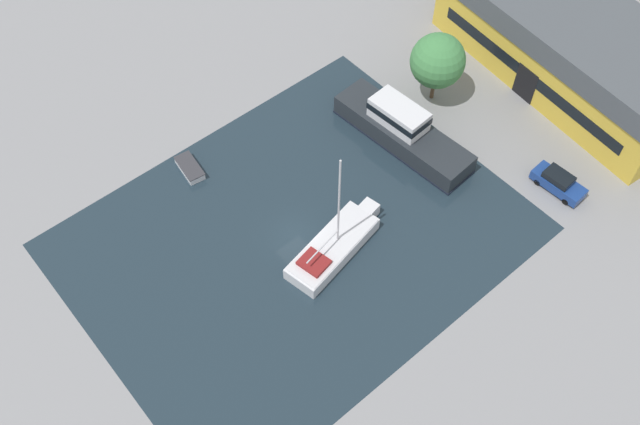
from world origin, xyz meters
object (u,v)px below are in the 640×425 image
at_px(warehouse_building, 571,46).
at_px(motor_cruiser, 402,130).
at_px(small_dinghy, 190,168).
at_px(parked_car, 558,182).
at_px(quay_tree_near_building, 438,61).
at_px(sailboat_moored, 334,246).

bearing_deg(warehouse_building, motor_cruiser, -96.99).
xyz_separation_m(warehouse_building, small_dinghy, (-13.24, -33.89, -3.23)).
height_order(warehouse_building, parked_car, warehouse_building).
bearing_deg(small_dinghy, parked_car, -36.39).
relative_size(quay_tree_near_building, motor_cruiser, 0.50).
xyz_separation_m(quay_tree_near_building, small_dinghy, (-7.27, -22.23, -4.12)).
bearing_deg(quay_tree_near_building, motor_cruiser, -71.64).
height_order(warehouse_building, motor_cruiser, warehouse_building).
relative_size(sailboat_moored, motor_cruiser, 0.77).
bearing_deg(quay_tree_near_building, warehouse_building, 62.88).
distance_m(quay_tree_near_building, sailboat_moored, 19.86).
relative_size(parked_car, sailboat_moored, 0.44).
bearing_deg(quay_tree_near_building, small_dinghy, -108.10).
distance_m(motor_cruiser, small_dinghy, 18.72).
xyz_separation_m(parked_car, sailboat_moored, (-7.47, -18.44, -0.15)).
bearing_deg(parked_car, small_dinghy, -47.12).
distance_m(sailboat_moored, small_dinghy, 14.80).
bearing_deg(motor_cruiser, sailboat_moored, -161.87).
bearing_deg(small_dinghy, motor_cruiser, -22.03).
bearing_deg(warehouse_building, parked_car, -47.71).
xyz_separation_m(sailboat_moored, small_dinghy, (-14.24, -4.02, -0.35)).
relative_size(warehouse_building, parked_car, 5.89).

